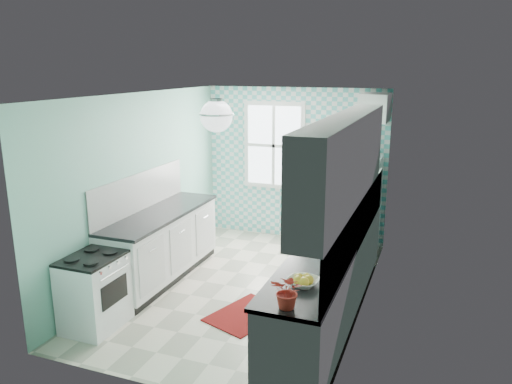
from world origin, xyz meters
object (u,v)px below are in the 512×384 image
at_px(microwave, 359,148).
at_px(fridge, 356,206).
at_px(ceiling_light, 216,116).
at_px(stove, 94,291).
at_px(sink, 349,218).
at_px(potted_plant, 288,291).
at_px(fruit_bowl, 303,282).

bearing_deg(microwave, fridge, 52.78).
xyz_separation_m(ceiling_light, stove, (-1.20, -0.69, -1.90)).
relative_size(ceiling_light, sink, 0.66).
relative_size(stove, sink, 1.53).
distance_m(sink, potted_plant, 2.63).
distance_m(fridge, stove, 4.01).
distance_m(stove, fruit_bowl, 2.46).
bearing_deg(fruit_bowl, sink, 89.88).
height_order(fridge, microwave, microwave).
height_order(ceiling_light, fruit_bowl, ceiling_light).
bearing_deg(microwave, sink, 92.76).
height_order(ceiling_light, microwave, ceiling_light).
relative_size(fridge, stove, 1.87).
xyz_separation_m(fridge, stove, (-2.31, -3.26, -0.33)).
bearing_deg(microwave, stove, 53.00).
distance_m(sink, fruit_bowl, 2.18).
xyz_separation_m(stove, microwave, (2.31, 3.26, 1.23)).
bearing_deg(potted_plant, fridge, 91.35).
distance_m(fruit_bowl, potted_plant, 0.46).
xyz_separation_m(sink, microwave, (-0.09, 1.21, 0.72)).
xyz_separation_m(fridge, microwave, (0.00, 0.00, 0.90)).
xyz_separation_m(fruit_bowl, potted_plant, (0.00, -0.45, 0.11)).
bearing_deg(sink, microwave, 94.79).
xyz_separation_m(fruit_bowl, microwave, (-0.09, 3.39, 0.68)).
distance_m(fridge, microwave, 0.90).
height_order(stove, sink, sink).
bearing_deg(ceiling_light, microwave, 66.65).
bearing_deg(fridge, fruit_bowl, -90.66).
bearing_deg(fruit_bowl, microwave, 91.52).
xyz_separation_m(sink, potted_plant, (-0.00, -2.63, 0.15)).
distance_m(fridge, potted_plant, 3.86).
xyz_separation_m(ceiling_light, potted_plant, (1.20, -1.27, -1.23)).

